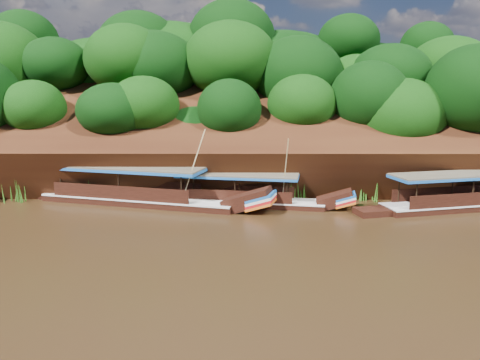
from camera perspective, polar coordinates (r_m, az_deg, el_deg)
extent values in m
plane|color=black|center=(25.87, 6.93, -7.48)|extent=(160.00, 160.00, 0.00)
cube|color=black|center=(40.74, 4.49, 4.39)|extent=(120.00, 16.12, 13.64)
cube|color=black|center=(51.11, 3.63, 1.78)|extent=(120.00, 24.00, 12.00)
ellipsoid|color=#0D3B09|center=(39.76, -4.09, 4.23)|extent=(18.00, 8.00, 6.40)
ellipsoid|color=#0D3B09|center=(47.47, 3.97, 12.22)|extent=(24.00, 11.00, 8.40)
cube|color=black|center=(36.45, 26.31, -3.10)|extent=(13.22, 5.27, 0.92)
cube|color=silver|center=(36.36, 26.37, -2.43)|extent=(13.23, 5.33, 0.10)
cube|color=#4E4537|center=(35.47, 25.63, 0.65)|extent=(10.54, 4.92, 0.12)
cube|color=#1A5AAB|center=(35.49, 25.61, 0.46)|extent=(10.54, 4.92, 0.18)
cube|color=black|center=(33.56, 0.83, -3.08)|extent=(11.21, 3.89, 0.83)
cube|color=silver|center=(33.47, 0.83, -2.42)|extent=(11.22, 3.95, 0.09)
cube|color=black|center=(33.00, 11.53, -2.40)|extent=(2.84, 1.94, 1.55)
cube|color=#1A5AAB|center=(32.97, 12.75, -1.97)|extent=(1.61, 1.79, 0.57)
cube|color=red|center=(33.04, 12.73, -2.50)|extent=(1.61, 1.79, 0.57)
cube|color=#4E4537|center=(33.21, -0.33, 0.68)|extent=(8.91, 3.78, 0.11)
cube|color=#1A5AAB|center=(33.23, -0.33, 0.49)|extent=(8.91, 3.78, 0.17)
cylinder|color=tan|center=(32.13, 5.54, 1.25)|extent=(0.29, 1.57, 4.45)
cube|color=black|center=(34.74, -12.25, -2.85)|extent=(14.70, 6.26, 0.99)
cube|color=silver|center=(34.63, -12.28, -2.08)|extent=(14.72, 6.33, 0.11)
cube|color=black|center=(31.59, 0.96, -2.53)|extent=(3.79, 2.68, 1.96)
cube|color=#1A5AAB|center=(31.30, 2.57, -2.04)|extent=(2.23, 2.31, 0.73)
cube|color=red|center=(31.39, 2.57, -2.71)|extent=(2.23, 2.31, 0.73)
cube|color=#4E4537|center=(34.65, -13.76, 1.55)|extent=(11.75, 5.76, 0.13)
cube|color=#1A5AAB|center=(34.67, -13.75, 1.33)|extent=(11.75, 5.76, 0.20)
cylinder|color=tan|center=(32.10, -5.67, 1.84)|extent=(1.65, 1.24, 4.84)
cone|color=#2D6018|center=(38.05, -25.93, -1.24)|extent=(1.50, 1.50, 1.65)
cone|color=#2D6018|center=(35.88, -17.00, -1.26)|extent=(1.50, 1.50, 1.69)
cone|color=#2D6018|center=(34.26, -5.67, -1.70)|extent=(1.50, 1.50, 1.32)
cone|color=#2D6018|center=(34.71, 6.88, -1.26)|extent=(1.50, 1.50, 1.69)
cone|color=#2D6018|center=(35.94, 15.22, -0.67)|extent=(1.50, 1.50, 2.27)
cone|color=#2D6018|center=(38.53, 25.67, -1.28)|extent=(1.50, 1.50, 1.38)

